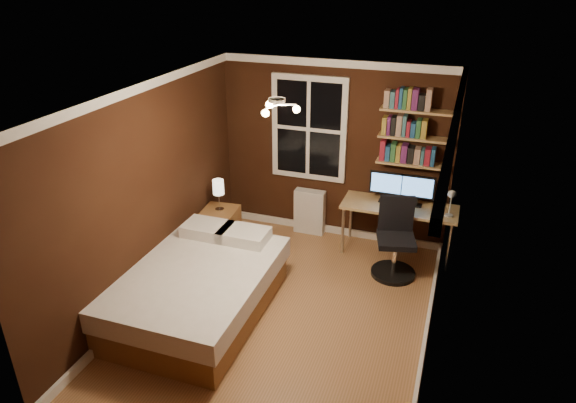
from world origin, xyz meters
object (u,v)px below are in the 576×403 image
(monitor_right, at_px, (417,191))
(desk_lamp, at_px, (451,203))
(nightstand, at_px, (221,228))
(bed, at_px, (198,289))
(radiator, at_px, (310,212))
(desk, at_px, (399,210))
(monitor_left, at_px, (386,187))
(office_chair, at_px, (395,246))
(bedside_lamp, at_px, (219,195))

(monitor_right, xyz_separation_m, desk_lamp, (0.43, -0.25, 0.01))
(nightstand, xyz_separation_m, monitor_right, (2.51, 0.70, 0.64))
(bed, relative_size, nightstand, 3.65)
(radiator, distance_m, desk, 1.34)
(radiator, relative_size, desk, 0.44)
(nightstand, distance_m, desk, 2.43)
(bed, bearing_deg, monitor_right, 44.94)
(monitor_right, relative_size, desk_lamp, 1.00)
(monitor_left, bearing_deg, office_chair, -66.52)
(monitor_right, bearing_deg, bedside_lamp, -164.36)
(monitor_right, bearing_deg, monitor_left, 180.00)
(nightstand, distance_m, monitor_right, 2.69)
(bed, xyz_separation_m, bedside_lamp, (-0.41, 1.41, 0.49))
(desk_lamp, bearing_deg, monitor_right, 149.77)
(bedside_lamp, xyz_separation_m, desk, (2.32, 0.63, -0.14))
(office_chair, bearing_deg, nightstand, 168.61)
(radiator, xyz_separation_m, monitor_right, (1.48, -0.11, 0.59))
(bed, xyz_separation_m, nightstand, (-0.41, 1.41, -0.02))
(nightstand, relative_size, desk_lamp, 1.30)
(nightstand, height_order, desk, desk)
(radiator, distance_m, monitor_right, 1.60)
(bedside_lamp, bearing_deg, radiator, 38.24)
(monitor_right, xyz_separation_m, office_chair, (-0.15, -0.58, -0.54))
(radiator, bearing_deg, monitor_right, -4.20)
(radiator, relative_size, office_chair, 0.65)
(desk_lamp, height_order, office_chair, desk_lamp)
(desk_lamp, bearing_deg, office_chair, -150.47)
(bed, xyz_separation_m, desk_lamp, (2.53, 1.87, 0.63))
(monitor_left, relative_size, office_chair, 0.44)
(office_chair, bearing_deg, bedside_lamp, 168.61)
(radiator, distance_m, office_chair, 1.50)
(bed, height_order, nightstand, bed)
(monitor_left, distance_m, desk_lamp, 0.87)
(monitor_left, bearing_deg, bedside_lamp, -161.56)
(bed, relative_size, desk_lamp, 4.73)
(nightstand, bearing_deg, radiator, 33.05)
(bedside_lamp, bearing_deg, desk, 15.17)
(nightstand, distance_m, desk_lamp, 3.05)
(radiator, distance_m, monitor_left, 1.24)
(monitor_right, distance_m, office_chair, 0.81)
(bedside_lamp, height_order, monitor_left, monitor_left)
(bedside_lamp, distance_m, office_chair, 2.40)
(desk, distance_m, monitor_left, 0.35)
(bedside_lamp, bearing_deg, monitor_left, 18.44)
(radiator, height_order, office_chair, office_chair)
(desk_lamp, bearing_deg, bed, -143.63)
(desk, bearing_deg, bedside_lamp, -164.83)
(nightstand, bearing_deg, desk, 9.98)
(nightstand, relative_size, monitor_right, 1.29)
(nightstand, relative_size, radiator, 0.86)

